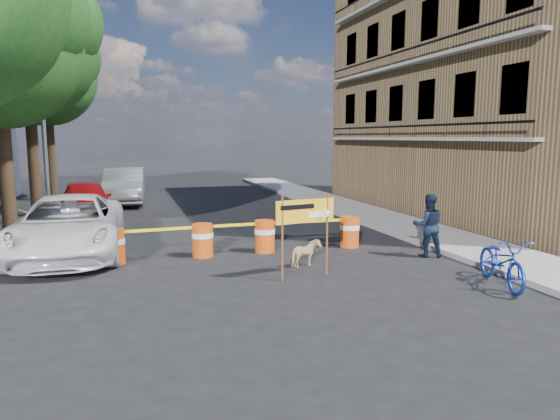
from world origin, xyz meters
TOP-DOWN VIEW (x-y plane):
  - ground at (0.00, 0.00)m, footprint 120.00×120.00m
  - sidewalk_east at (6.20, 6.00)m, footprint 2.40×40.00m
  - apartment_building at (12.00, 8.00)m, footprint 8.00×16.00m
  - tree_mid_b at (-6.73, 12.00)m, footprint 5.67×5.40m
  - tree_far at (-6.74, 17.00)m, footprint 5.04×4.80m
  - streetlamp at (-5.93, 9.50)m, footprint 1.25×0.18m
  - barrel_far_left at (-3.62, 2.85)m, footprint 0.58×0.58m
  - barrel_mid_left at (-1.33, 2.97)m, footprint 0.58×0.58m
  - barrel_mid_right at (0.42, 3.01)m, footprint 0.58×0.58m
  - barrel_far_right at (2.98, 2.91)m, footprint 0.58×0.58m
  - detour_sign at (0.82, 0.26)m, footprint 1.48×0.40m
  - pedestrian at (4.50, 1.20)m, footprint 0.99×0.87m
  - bicycle at (4.49, -1.62)m, footprint 0.99×1.25m
  - dog at (0.95, 1.13)m, footprint 0.89×0.64m
  - suv_white at (-4.80, 4.21)m, footprint 2.85×5.93m
  - sedan_red at (-4.80, 10.41)m, footprint 2.32×4.72m
  - sedan_silver at (-3.36, 15.12)m, footprint 2.08×5.30m

SIDE VIEW (x-z plane):
  - ground at x=0.00m, z-range 0.00..0.00m
  - sidewalk_east at x=6.20m, z-range 0.00..0.15m
  - dog at x=0.95m, z-range 0.00..0.68m
  - barrel_far_left at x=-3.62m, z-range 0.02..0.92m
  - barrel_mid_left at x=-1.33m, z-range 0.02..0.92m
  - barrel_mid_right at x=0.42m, z-range 0.02..0.92m
  - barrel_far_right at x=2.98m, z-range 0.02..0.92m
  - sedan_red at x=-4.80m, z-range 0.00..1.55m
  - suv_white at x=-4.80m, z-range 0.00..1.63m
  - pedestrian at x=4.50m, z-range 0.00..1.71m
  - sedan_silver at x=-3.36m, z-range 0.00..1.72m
  - bicycle at x=4.49m, z-range 0.00..2.08m
  - detour_sign at x=0.82m, z-range 0.45..2.39m
  - streetlamp at x=-5.93m, z-range 0.38..8.38m
  - apartment_building at x=12.00m, z-range 0.00..12.00m
  - tree_far at x=-6.74m, z-range 1.80..10.64m
  - tree_mid_b at x=-6.73m, z-range 1.90..11.53m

